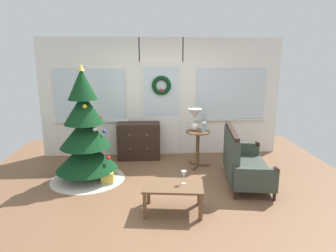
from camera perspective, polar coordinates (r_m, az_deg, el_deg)
The scene contains 11 objects.
ground_plane at distance 5.00m, azimuth -0.18°, elevation -12.70°, with size 6.76×6.76×0.00m, color brown.
back_wall_with_door at distance 6.64m, azimuth -1.27°, elevation 5.41°, with size 5.20×0.19×2.55m.
christmas_tree at distance 5.51m, azimuth -15.27°, elevation -2.31°, with size 1.33×1.33×2.05m.
dresser_cabinet at distance 6.54m, azimuth -5.51°, elevation -2.78°, with size 0.90×0.45×0.78m.
settee_sofa at distance 5.47m, azimuth 13.70°, elevation -6.52°, with size 0.89×1.55×0.96m.
side_table at distance 6.03m, azimuth 5.61°, elevation -2.94°, with size 0.50×0.48×0.73m.
table_lamp at distance 5.94m, azimuth 5.09°, elevation 1.77°, with size 0.28×0.28×0.44m.
flower_vase at distance 5.90m, azimuth 6.73°, elevation -0.00°, with size 0.11×0.10×0.35m.
coffee_table at distance 4.37m, azimuth 1.00°, elevation -11.73°, with size 0.90×0.62×0.40m.
wine_glass at distance 4.34m, azimuth 3.01°, elevation -9.08°, with size 0.08×0.08×0.20m.
gift_box at distance 5.46m, azimuth -11.30°, elevation -9.49°, with size 0.21×0.19×0.21m, color #D8C64C.
Camera 1 is at (-0.27, -4.49, 2.19)m, focal length 32.38 mm.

